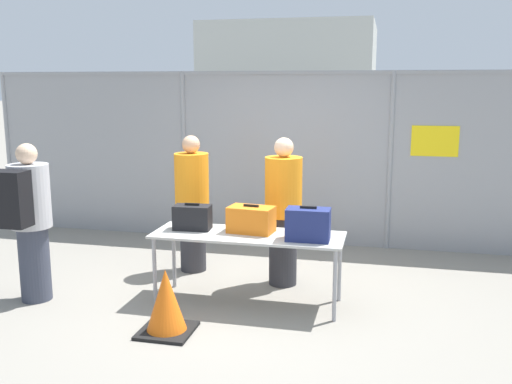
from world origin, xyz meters
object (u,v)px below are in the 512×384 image
at_px(suitcase_navy, 308,224).
at_px(traveler_hooded, 28,217).
at_px(security_worker_near, 283,210).
at_px(security_worker_far, 192,202).
at_px(suitcase_orange, 251,219).
at_px(inspection_table, 248,239).
at_px(utility_trailer, 447,196).
at_px(suitcase_black, 192,217).
at_px(traffic_cone, 166,303).

relative_size(suitcase_navy, traveler_hooded, 0.26).
height_order(security_worker_near, security_worker_far, security_worker_near).
bearing_deg(security_worker_near, suitcase_navy, 134.75).
bearing_deg(suitcase_orange, security_worker_far, 138.89).
distance_m(inspection_table, security_worker_far, 1.27).
xyz_separation_m(suitcase_orange, traveler_hooded, (-2.19, -0.55, 0.04)).
xyz_separation_m(traveler_hooded, utility_trailer, (4.49, 4.57, -0.47)).
bearing_deg(suitcase_orange, security_worker_near, 67.80).
bearing_deg(suitcase_navy, inspection_table, 171.57).
bearing_deg(traveler_hooded, suitcase_navy, -0.79).
relative_size(traveler_hooded, utility_trailer, 0.44).
bearing_deg(suitcase_navy, traveler_hooded, -172.35).
height_order(suitcase_black, suitcase_orange, suitcase_orange).
distance_m(security_worker_near, traffic_cone, 1.79).
bearing_deg(security_worker_near, traffic_cone, 79.57).
height_order(security_worker_far, utility_trailer, security_worker_far).
bearing_deg(suitcase_black, suitcase_orange, 2.42).
bearing_deg(suitcase_orange, suitcase_navy, -15.65).
height_order(security_worker_near, traffic_cone, security_worker_near).
xyz_separation_m(traveler_hooded, security_worker_near, (2.42, 1.11, -0.05)).
relative_size(traveler_hooded, security_worker_near, 0.99).
bearing_deg(security_worker_far, suitcase_black, 110.35).
height_order(suitcase_navy, security_worker_near, security_worker_near).
xyz_separation_m(inspection_table, suitcase_black, (-0.61, 0.05, 0.19)).
distance_m(inspection_table, utility_trailer, 4.72).
bearing_deg(traffic_cone, inspection_table, 57.39).
relative_size(inspection_table, traveler_hooded, 1.18).
xyz_separation_m(security_worker_far, utility_trailer, (3.21, 3.23, -0.41)).
bearing_deg(utility_trailer, security_worker_far, -134.79).
bearing_deg(security_worker_near, suitcase_black, 52.14).
xyz_separation_m(security_worker_far, traffic_cone, (0.35, -1.73, -0.57)).
distance_m(suitcase_orange, utility_trailer, 4.66).
distance_m(suitcase_black, traveler_hooded, 1.66).
bearing_deg(utility_trailer, inspection_table, -119.34).
xyz_separation_m(inspection_table, security_worker_near, (0.24, 0.64, 0.18)).
bearing_deg(suitcase_orange, inspection_table, -101.25).
relative_size(security_worker_far, utility_trailer, 0.44).
height_order(security_worker_far, traffic_cone, security_worker_far).
relative_size(security_worker_near, utility_trailer, 0.44).
height_order(suitcase_orange, traveler_hooded, traveler_hooded).
bearing_deg(security_worker_near, traveler_hooded, 42.05).
relative_size(suitcase_orange, security_worker_near, 0.29).
bearing_deg(inspection_table, utility_trailer, 60.66).
bearing_deg(traffic_cone, security_worker_far, 101.38).
relative_size(inspection_table, suitcase_black, 4.93).
bearing_deg(traveler_hooded, suitcase_black, 9.84).
xyz_separation_m(suitcase_orange, security_worker_near, (0.23, 0.56, -0.01)).
xyz_separation_m(security_worker_near, utility_trailer, (2.06, 3.47, -0.42)).
relative_size(traveler_hooded, traffic_cone, 2.75).
xyz_separation_m(suitcase_orange, security_worker_far, (-0.91, 0.80, -0.02)).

